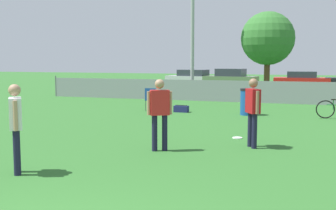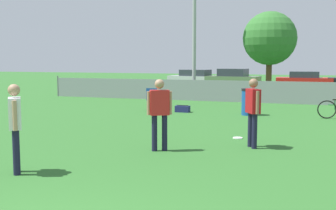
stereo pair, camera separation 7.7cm
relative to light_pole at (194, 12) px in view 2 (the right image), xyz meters
name	(u,v)px [view 2 (the right image)]	position (x,y,z in m)	size (l,w,h in m)	color
fence_backline	(256,92)	(3.54, -1.08, -4.17)	(23.34, 0.07, 1.21)	gray
light_pole	(194,12)	(0.00, 0.00, 0.00)	(0.90, 0.36, 7.95)	#9E9EA3
tree_near_pole	(270,39)	(3.89, 1.53, -1.41)	(2.95, 2.95, 4.81)	brown
player_receiver_white	(15,121)	(1.11, -16.02, -3.73)	(0.45, 0.48, 1.70)	#191933
player_thrower_red	(159,109)	(2.96, -13.25, -3.73)	(0.53, 0.41, 1.70)	#191933
player_defender_red	(253,107)	(4.98, -12.15, -3.73)	(0.42, 0.52, 1.70)	#191933
frisbee_disc	(238,138)	(4.43, -11.05, -4.71)	(0.27, 0.27, 0.03)	white
folding_chair_sideline	(153,98)	(-0.10, -5.96, -4.18)	(0.49, 0.49, 0.97)	#333338
trash_bin	(248,102)	(3.93, -6.00, -4.20)	(0.55, 0.55, 1.04)	#194C99
gear_bag_sideline	(183,109)	(1.23, -5.97, -4.59)	(0.58, 0.32, 0.29)	navy
parked_car_silver	(195,78)	(-2.83, 10.28, -4.05)	(4.49, 2.38, 1.37)	black
parked_car_olive	(233,79)	(0.37, 9.43, -4.02)	(4.15, 2.18, 1.49)	black
parked_car_red	(304,80)	(5.50, 10.70, -4.08)	(4.08, 1.91, 1.30)	black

